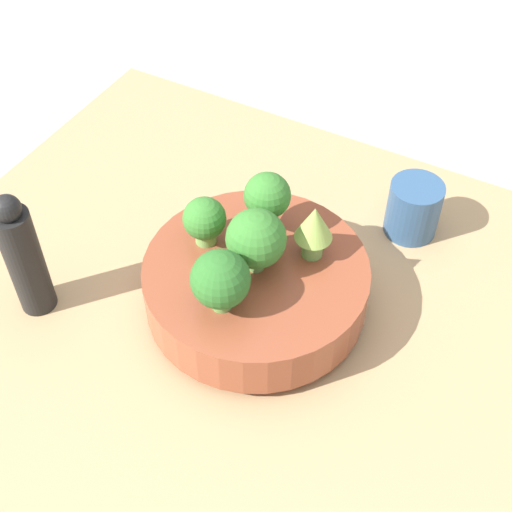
{
  "coord_description": "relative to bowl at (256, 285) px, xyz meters",
  "views": [
    {
      "loc": [
        0.48,
        0.29,
        0.77
      ],
      "look_at": [
        -0.03,
        0.02,
        0.14
      ],
      "focal_mm": 50.0,
      "sensor_mm": 36.0,
      "label": 1
    }
  ],
  "objects": [
    {
      "name": "pepper_mill",
      "position": [
        0.13,
        -0.25,
        0.04
      ],
      "size": [
        0.05,
        0.05,
        0.18
      ],
      "color": "black",
      "rests_on": "table"
    },
    {
      "name": "broccoli_floret_center",
      "position": [
        0.0,
        0.0,
        0.08
      ],
      "size": [
        0.07,
        0.07,
        0.09
      ],
      "color": "#609347",
      "rests_on": "bowl"
    },
    {
      "name": "bowl",
      "position": [
        0.0,
        0.0,
        0.0
      ],
      "size": [
        0.28,
        0.28,
        0.08
      ],
      "color": "brown",
      "rests_on": "table"
    },
    {
      "name": "broccoli_floret_right",
      "position": [
        0.07,
        -0.01,
        0.08
      ],
      "size": [
        0.07,
        0.07,
        0.08
      ],
      "color": "#6BA34C",
      "rests_on": "bowl"
    },
    {
      "name": "broccoli_floret_front",
      "position": [
        -0.01,
        -0.08,
        0.07
      ],
      "size": [
        0.05,
        0.05,
        0.07
      ],
      "color": "#7AB256",
      "rests_on": "bowl"
    },
    {
      "name": "broccoli_floret_left",
      "position": [
        -0.06,
        -0.01,
        0.09
      ],
      "size": [
        0.06,
        0.06,
        0.09
      ],
      "color": "#7AB256",
      "rests_on": "bowl"
    },
    {
      "name": "ground_plane",
      "position": [
        0.03,
        -0.02,
        -0.09
      ],
      "size": [
        6.0,
        6.0,
        0.0
      ],
      "primitive_type": "plane",
      "color": "#ADA89E"
    },
    {
      "name": "cup",
      "position": [
        -0.23,
        0.12,
        -0.0
      ],
      "size": [
        0.07,
        0.07,
        0.08
      ],
      "color": "#33567F",
      "rests_on": "table"
    },
    {
      "name": "table",
      "position": [
        0.03,
        -0.02,
        -0.07
      ],
      "size": [
        0.81,
        0.89,
        0.05
      ],
      "color": "tan",
      "rests_on": "ground_plane"
    },
    {
      "name": "romanesco_piece_far",
      "position": [
        -0.05,
        0.05,
        0.08
      ],
      "size": [
        0.05,
        0.05,
        0.08
      ],
      "color": "#7AB256",
      "rests_on": "bowl"
    }
  ]
}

